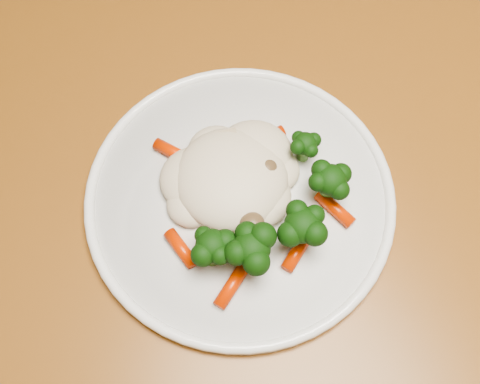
{
  "coord_description": "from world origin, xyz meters",
  "views": [
    {
      "loc": [
        -0.01,
        -0.44,
        1.27
      ],
      "look_at": [
        0.12,
        -0.25,
        0.77
      ],
      "focal_mm": 45.0,
      "sensor_mm": 36.0,
      "label": 1
    }
  ],
  "objects": [
    {
      "name": "meal",
      "position": [
        0.13,
        -0.26,
        0.78
      ],
      "size": [
        0.17,
        0.18,
        0.05
      ],
      "color": "beige",
      "rests_on": "plate"
    },
    {
      "name": "plate",
      "position": [
        0.12,
        -0.25,
        0.76
      ],
      "size": [
        0.29,
        0.29,
        0.01
      ],
      "primitive_type": "cylinder",
      "color": "white",
      "rests_on": "dining_table"
    },
    {
      "name": "dining_table",
      "position": [
        0.07,
        -0.24,
        0.66
      ],
      "size": [
        1.47,
        1.15,
        0.75
      ],
      "rotation": [
        0.0,
        0.0,
        -0.24
      ],
      "color": "#955A22",
      "rests_on": "ground"
    }
  ]
}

